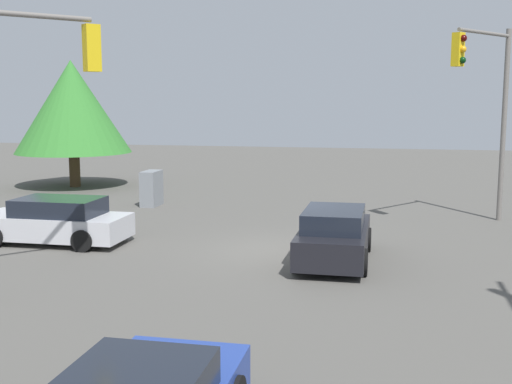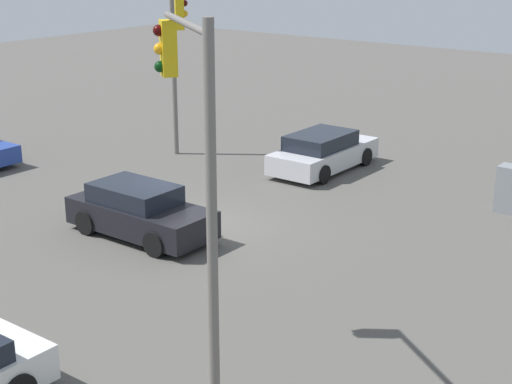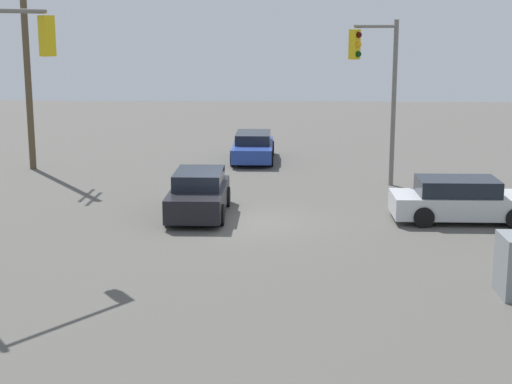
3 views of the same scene
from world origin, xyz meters
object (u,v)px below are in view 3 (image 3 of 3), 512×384
sedan_blue (253,147)px  traffic_signal_main (379,76)px  sedan_dark (199,194)px  sedan_silver (462,200)px

sedan_blue → traffic_signal_main: size_ratio=0.72×
sedan_blue → traffic_signal_main: (6.28, 4.95, 3.65)m
traffic_signal_main → sedan_blue: bearing=-100.4°
traffic_signal_main → sedan_dark: bearing=-14.1°
sedan_dark → traffic_signal_main: (-4.36, 6.33, 3.58)m
sedan_blue → traffic_signal_main: bearing=128.2°
sedan_blue → traffic_signal_main: 8.79m
traffic_signal_main → sedan_silver: bearing=65.5°
sedan_silver → sedan_blue: (-11.16, -7.13, -0.03)m
sedan_dark → sedan_silver: (0.51, 8.52, -0.03)m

